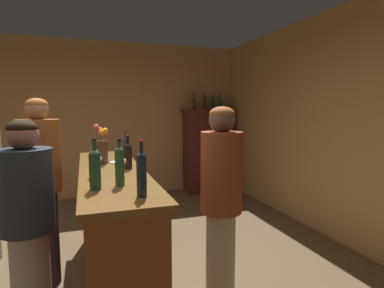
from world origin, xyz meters
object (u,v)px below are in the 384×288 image
(display_bottle_midleft, at_px, (204,102))
(bartender, at_px, (221,201))
(patron_in_navy, at_px, (41,185))
(patron_by_cabinet, at_px, (28,221))
(wine_bottle_merlot, at_px, (142,172))
(cheese_plate, at_px, (118,162))
(wine_bottle_pinot, at_px, (95,168))
(flower_arrangement, at_px, (101,147))
(bar_counter, at_px, (113,227))
(wine_bottle_chardonnay, at_px, (95,160))
(wine_bottle_riesling, at_px, (120,164))
(display_bottle_center, at_px, (213,102))
(display_bottle_left, at_px, (194,102))
(wine_glass_front, at_px, (121,162))
(wine_glass_mid, at_px, (97,160))
(wine_bottle_syrah, at_px, (128,154))
(wine_bottle_malbec, at_px, (126,147))
(display_bottle_midright, at_px, (220,102))
(display_cabinet, at_px, (207,149))

(display_bottle_midleft, relative_size, bartender, 0.19)
(patron_in_navy, xyz_separation_m, patron_by_cabinet, (-0.00, -0.70, -0.09))
(wine_bottle_merlot, height_order, cheese_plate, wine_bottle_merlot)
(patron_in_navy, bearing_deg, wine_bottle_pinot, -29.37)
(flower_arrangement, height_order, patron_by_cabinet, patron_by_cabinet)
(bar_counter, distance_m, display_bottle_midleft, 3.60)
(wine_bottle_chardonnay, xyz_separation_m, patron_in_navy, (-0.45, 0.46, -0.26))
(wine_bottle_pinot, xyz_separation_m, bartender, (0.90, -0.01, -0.31))
(wine_bottle_riesling, relative_size, display_bottle_midleft, 1.05)
(wine_bottle_riesling, bearing_deg, patron_by_cabinet, 167.29)
(wine_bottle_riesling, distance_m, display_bottle_center, 4.05)
(bar_counter, distance_m, display_bottle_left, 3.49)
(wine_bottle_pinot, xyz_separation_m, wine_glass_front, (0.21, 0.41, -0.04))
(cheese_plate, relative_size, display_bottle_center, 0.54)
(bar_counter, xyz_separation_m, wine_glass_mid, (-0.12, -0.00, 0.62))
(display_bottle_left, bearing_deg, wine_bottle_pinot, -118.64)
(wine_bottle_syrah, bearing_deg, wine_bottle_riesling, -102.54)
(wine_bottle_merlot, bearing_deg, wine_bottle_riesling, 106.43)
(wine_bottle_malbec, relative_size, patron_by_cabinet, 0.21)
(wine_glass_mid, distance_m, display_bottle_center, 3.62)
(display_bottle_midleft, bearing_deg, patron_by_cabinet, -127.81)
(patron_in_navy, bearing_deg, display_bottle_midright, 76.69)
(display_bottle_center, bearing_deg, wine_glass_mid, -128.80)
(display_bottle_midleft, relative_size, patron_by_cabinet, 0.20)
(wine_bottle_malbec, xyz_separation_m, wine_bottle_merlot, (-0.09, -1.44, 0.02))
(wine_bottle_riesling, xyz_separation_m, display_bottle_midright, (2.26, 3.42, 0.51))
(wine_bottle_riesling, relative_size, wine_glass_mid, 2.55)
(display_bottle_left, xyz_separation_m, patron_in_navy, (-2.34, -2.59, -0.79))
(wine_bottle_chardonnay, bearing_deg, wine_bottle_riesling, -68.45)
(cheese_plate, bearing_deg, display_bottle_midleft, 53.11)
(flower_arrangement, relative_size, bartender, 0.24)
(flower_arrangement, xyz_separation_m, display_bottle_left, (1.81, 2.46, 0.49))
(wine_glass_front, distance_m, patron_by_cabinet, 0.76)
(display_cabinet, distance_m, wine_bottle_pinot, 4.12)
(wine_glass_front, bearing_deg, display_bottle_left, 61.24)
(wine_bottle_malbec, bearing_deg, patron_in_navy, -159.96)
(wine_bottle_syrah, bearing_deg, patron_in_navy, 162.47)
(wine_glass_front, height_order, display_bottle_midright, display_bottle_midright)
(wine_bottle_merlot, relative_size, wine_glass_front, 2.45)
(wine_bottle_riesling, bearing_deg, display_bottle_left, 63.09)
(display_bottle_center, relative_size, bartender, 0.19)
(wine_bottle_pinot, height_order, wine_bottle_merlot, wine_bottle_merlot)
(display_cabinet, relative_size, wine_glass_mid, 12.43)
(wine_bottle_pinot, bearing_deg, patron_in_navy, 116.08)
(wine_bottle_malbec, xyz_separation_m, display_bottle_midright, (2.08, 2.30, 0.53))
(wine_bottle_pinot, bearing_deg, wine_bottle_chardonnay, 88.07)
(display_cabinet, xyz_separation_m, cheese_plate, (-1.93, -2.48, 0.24))
(wine_bottle_riesling, distance_m, bartender, 0.80)
(display_bottle_midleft, relative_size, patron_in_navy, 0.18)
(wine_bottle_riesling, xyz_separation_m, bartender, (0.73, -0.07, -0.31))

